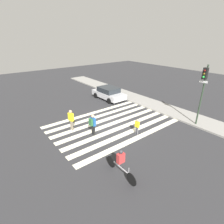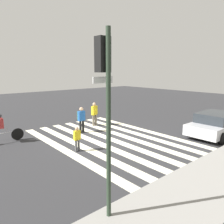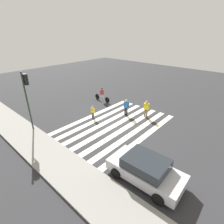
# 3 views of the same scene
# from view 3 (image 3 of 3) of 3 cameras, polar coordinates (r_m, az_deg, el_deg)

# --- Properties ---
(ground_plane) EXTENTS (60.00, 60.00, 0.00)m
(ground_plane) POSITION_cam_3_polar(r_m,az_deg,el_deg) (15.65, 1.29, -4.18)
(ground_plane) COLOR #2D2D30
(sidewalk_curb) EXTENTS (36.00, 2.50, 0.14)m
(sidewalk_curb) POSITION_cam_3_polar(r_m,az_deg,el_deg) (12.36, -18.53, -14.35)
(sidewalk_curb) COLOR gray
(sidewalk_curb) RESTS_ON ground_plane
(crosswalk_stripes) EXTENTS (6.33, 10.00, 0.01)m
(crosswalk_stripes) POSITION_cam_3_polar(r_m,az_deg,el_deg) (15.65, 1.29, -4.16)
(crosswalk_stripes) COLOR #F2EDCC
(crosswalk_stripes) RESTS_ON ground_plane
(traffic_light) EXTENTS (0.60, 0.50, 4.95)m
(traffic_light) POSITION_cam_3_polar(r_m,az_deg,el_deg) (14.93, -26.09, 6.21)
(traffic_light) COLOR #283828
(traffic_light) RESTS_ON ground_plane
(pedestrian_adult_yellow_jacket) EXTENTS (0.51, 0.32, 1.69)m
(pedestrian_adult_yellow_jacket) POSITION_cam_3_polar(r_m,az_deg,el_deg) (16.92, 11.14, 1.29)
(pedestrian_adult_yellow_jacket) COLOR #6B6051
(pedestrian_adult_yellow_jacket) RESTS_ON ground_plane
(pedestrian_adult_blue_shirt) EXTENTS (0.35, 0.18, 1.24)m
(pedestrian_adult_blue_shirt) POSITION_cam_3_polar(r_m,az_deg,el_deg) (16.59, -6.30, 0.18)
(pedestrian_adult_blue_shirt) COLOR #4C4C51
(pedestrian_adult_blue_shirt) RESTS_ON ground_plane
(pedestrian_adult_tall_backpack) EXTENTS (0.47, 0.40, 1.66)m
(pedestrian_adult_tall_backpack) POSITION_cam_3_polar(r_m,az_deg,el_deg) (17.07, 4.73, 1.98)
(pedestrian_adult_tall_backpack) COLOR black
(pedestrian_adult_tall_backpack) RESTS_ON ground_plane
(cyclist_near_curb) EXTENTS (2.36, 0.40, 1.63)m
(cyclist_near_curb) POSITION_cam_3_polar(r_m,az_deg,el_deg) (20.63, -3.28, 5.88)
(cyclist_near_curb) COLOR black
(cyclist_near_curb) RESTS_ON ground_plane
(car_parked_dark_suv) EXTENTS (4.24, 2.16, 1.43)m
(car_parked_dark_suv) POSITION_cam_3_polar(r_m,az_deg,el_deg) (10.28, 10.84, -17.86)
(car_parked_dark_suv) COLOR #B7B7BC
(car_parked_dark_suv) RESTS_ON ground_plane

